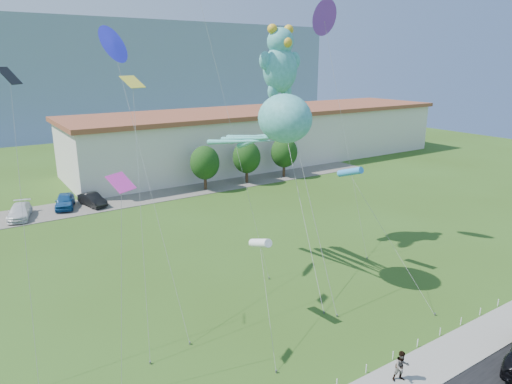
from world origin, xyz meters
TOP-DOWN VIEW (x-y plane):
  - ground at (0.00, 0.00)m, footprint 160.00×160.00m
  - parking_strip at (0.00, 35.00)m, footprint 70.00×6.00m
  - hill_ridge at (0.00, 120.00)m, footprint 160.00×50.00m
  - warehouse at (26.00, 44.00)m, footprint 61.00×15.00m
  - rope_fence at (0.00, -1.30)m, footprint 26.05×0.05m
  - tree_near at (10.00, 34.00)m, footprint 3.60×3.60m
  - tree_mid at (16.00, 34.00)m, footprint 3.60×3.60m
  - tree_far at (22.00, 34.00)m, footprint 3.60×3.60m
  - pedestrian_right at (1.90, -2.70)m, footprint 0.96×0.88m
  - parked_car_white at (-10.55, 34.58)m, footprint 3.07×5.07m
  - parked_car_blue at (-6.04, 35.64)m, footprint 2.98×4.82m
  - parked_car_black at (-3.37, 34.79)m, footprint 2.40×4.38m
  - octopus_kite at (3.09, 9.82)m, footprint 3.12×11.86m
  - teddy_bear_kite at (7.49, 15.33)m, footprint 6.47×12.45m
  - small_kite_black at (-12.05, 11.06)m, footprint 1.86×5.89m
  - small_kite_pink at (-8.69, 5.46)m, footprint 2.05×2.51m
  - small_kite_cyan at (8.76, 8.26)m, footprint 0.50×9.30m
  - small_kite_purple at (10.39, 13.48)m, footprint 1.96×5.83m
  - small_kite_white at (-0.70, 5.83)m, footprint 2.42×5.85m
  - small_kite_yellow at (-6.20, 10.10)m, footprint 2.64×6.11m
  - small_kite_blue at (-5.43, 15.31)m, footprint 1.80×10.48m

SIDE VIEW (x-z plane):
  - ground at x=0.00m, z-range 0.00..0.00m
  - parking_strip at x=0.00m, z-range 0.00..0.06m
  - rope_fence at x=0.00m, z-range 0.00..0.50m
  - parked_car_black at x=-3.37m, z-range 0.06..1.43m
  - parked_car_white at x=-10.55m, z-range 0.06..1.44m
  - parked_car_blue at x=-6.04m, z-range 0.06..1.59m
  - pedestrian_right at x=1.90m, z-range 0.10..1.71m
  - tree_near at x=10.00m, z-range 0.65..6.12m
  - tree_mid at x=16.00m, z-range 0.65..6.12m
  - tree_far at x=22.00m, z-range 0.65..6.12m
  - warehouse at x=26.00m, z-range 0.02..8.22m
  - small_kite_white at x=-0.70m, z-range 2.25..7.69m
  - small_kite_cyan at x=8.76m, z-range 3.49..11.47m
  - small_kite_pink at x=-8.69m, z-range 3.71..13.98m
  - octopus_kite at x=3.09m, z-range 4.42..17.69m
  - small_kite_yellow at x=-6.20m, z-range 5.05..19.60m
  - hill_ridge at x=0.00m, z-range 0.00..25.00m
  - small_kite_black at x=-12.05m, z-range 5.19..20.13m
  - teddy_bear_kite at x=7.49m, z-range 6.08..24.06m
  - small_kite_blue at x=-5.43m, z-range 7.40..24.38m
  - small_kite_purple at x=10.39m, z-range 8.42..27.54m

